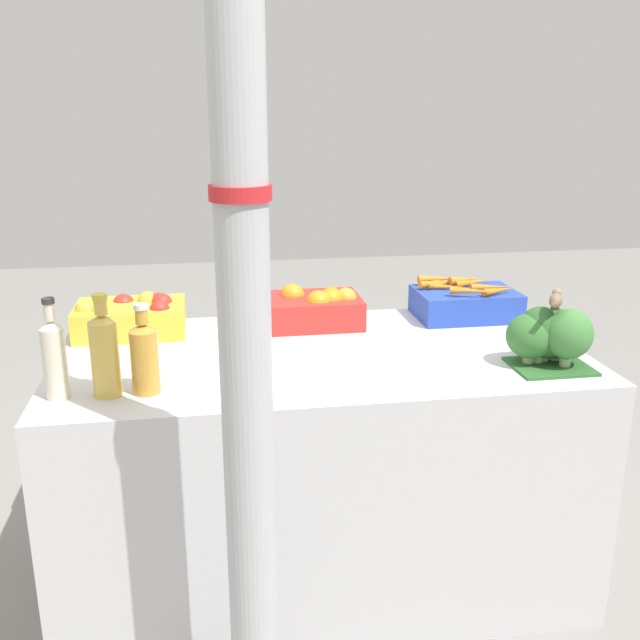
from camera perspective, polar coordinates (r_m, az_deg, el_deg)
ground_plane at (r=2.56m, az=0.00°, el=-19.10°), size 10.00×10.00×0.00m
market_table at (r=2.35m, az=0.00°, el=-11.44°), size 1.59×0.84×0.77m
support_pole at (r=1.40m, az=-6.23°, el=5.23°), size 0.12×0.12×2.44m
apple_crate at (r=2.43m, az=-14.85°, el=0.30°), size 0.35×0.24×0.13m
orange_crate at (r=2.44m, az=-0.66°, el=0.97°), size 0.35×0.24×0.14m
carrot_crate at (r=2.58m, az=11.54°, el=1.45°), size 0.35×0.25×0.14m
broccoli_pile at (r=2.16m, az=17.84°, el=-1.18°), size 0.23×0.21×0.18m
juice_bottle_cloudy at (r=1.94m, az=-20.49°, el=-2.77°), size 0.06×0.06×0.27m
juice_bottle_golden at (r=1.91m, az=-16.84°, el=-2.52°), size 0.07×0.07×0.27m
juice_bottle_amber at (r=1.91m, az=-13.87°, el=-2.81°), size 0.07×0.07×0.24m
sparrow_bird at (r=2.10m, az=18.35°, el=1.55°), size 0.08×0.12×0.05m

